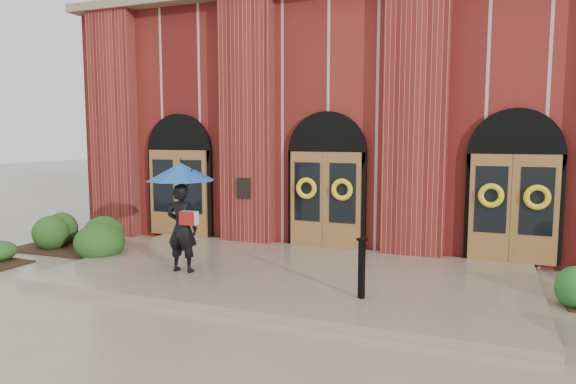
% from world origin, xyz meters
% --- Properties ---
extents(ground, '(90.00, 90.00, 0.00)m').
position_xyz_m(ground, '(0.00, 0.00, 0.00)').
color(ground, gray).
rests_on(ground, ground).
extents(landing, '(10.00, 5.30, 0.15)m').
position_xyz_m(landing, '(0.00, 0.15, 0.07)').
color(landing, gray).
rests_on(landing, ground).
extents(church_building, '(16.20, 12.53, 7.00)m').
position_xyz_m(church_building, '(0.00, 8.78, 3.50)').
color(church_building, maroon).
rests_on(church_building, ground).
extents(man_with_umbrella, '(1.55, 1.55, 2.35)m').
position_xyz_m(man_with_umbrella, '(-2.13, -0.75, 1.80)').
color(man_with_umbrella, black).
rests_on(man_with_umbrella, landing).
extents(metal_post, '(0.19, 0.19, 1.10)m').
position_xyz_m(metal_post, '(1.89, -1.15, 0.73)').
color(metal_post, black).
rests_on(metal_post, landing).
extents(hedge_wall_left, '(3.38, 1.35, 0.87)m').
position_xyz_m(hedge_wall_left, '(-6.22, 0.50, 0.43)').
color(hedge_wall_left, '#204416').
rests_on(hedge_wall_left, ground).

